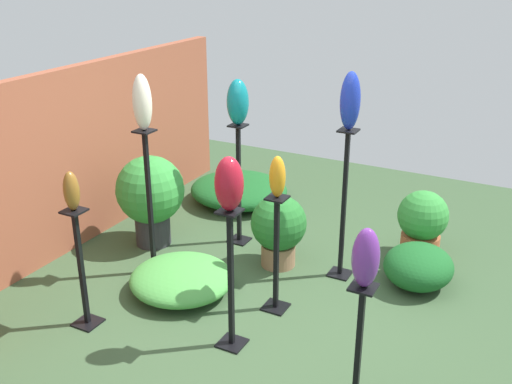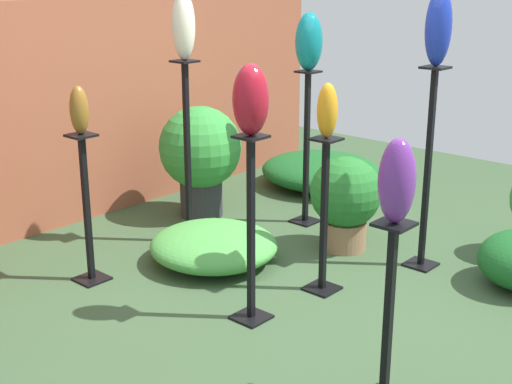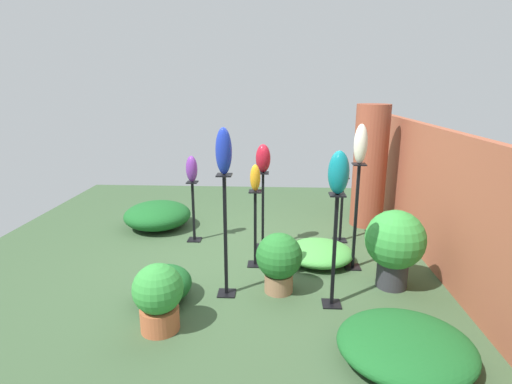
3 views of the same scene
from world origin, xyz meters
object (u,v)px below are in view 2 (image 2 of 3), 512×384
object	(u,v)px
art_vase_ruby	(251,100)
potted_plant_back_center	(200,153)
pedestal_teal	(306,155)
potted_plant_walkway_edge	(346,198)
art_vase_violet	(397,181)
art_vase_ivory	(184,26)
art_vase_bronze	(79,110)
pedestal_amber	(324,223)
art_vase_amber	(327,111)
pedestal_ivory	(188,161)
pedestal_ruby	(251,238)
pedestal_bronze	(87,216)
art_vase_cobalt	(438,27)
pedestal_violet	(388,324)
art_vase_teal	(309,42)
pedestal_cobalt	(427,178)

from	to	relation	value
art_vase_ruby	potted_plant_back_center	distance (m)	2.06
pedestal_teal	potted_plant_walkway_edge	world-z (taller)	pedestal_teal
art_vase_ruby	art_vase_violet	bearing A→B (deg)	-101.38
art_vase_ivory	art_vase_bronze	world-z (taller)	art_vase_ivory
pedestal_amber	art_vase_amber	world-z (taller)	art_vase_amber
potted_plant_walkway_edge	pedestal_ivory	bearing A→B (deg)	124.71
art_vase_ivory	art_vase_bronze	distance (m)	1.03
art_vase_ivory	potted_plant_walkway_edge	world-z (taller)	art_vase_ivory
pedestal_ruby	art_vase_violet	xyz separation A→B (m)	(-0.21, -1.05, 0.60)
pedestal_ivory	art_vase_ivory	bearing A→B (deg)	0.00
art_vase_ivory	pedestal_bronze	bearing A→B (deg)	-178.43
potted_plant_back_center	potted_plant_walkway_edge	size ratio (longest dim) A/B	1.33
pedestal_bronze	art_vase_ruby	bearing A→B (deg)	-75.30
pedestal_ruby	pedestal_ivory	xyz separation A→B (m)	(0.62, 1.19, 0.12)
pedestal_ruby	art_vase_cobalt	xyz separation A→B (m)	(1.38, -0.36, 1.13)
art_vase_ivory	potted_plant_walkway_edge	xyz separation A→B (m)	(0.67, -0.96, -1.22)
art_vase_ruby	art_vase_bronze	size ratio (longest dim) A/B	1.29
pedestal_amber	pedestal_ivory	world-z (taller)	pedestal_ivory
pedestal_amber	art_vase_cobalt	world-z (taller)	art_vase_cobalt
pedestal_violet	art_vase_teal	xyz separation A→B (m)	(1.76, 1.86, 1.05)
pedestal_ruby	art_vase_teal	world-z (taller)	art_vase_teal
art_vase_amber	art_vase_violet	xyz separation A→B (m)	(-0.82, -0.98, -0.07)
pedestal_amber	pedestal_ruby	distance (m)	0.61
art_vase_amber	pedestal_teal	bearing A→B (deg)	42.90
art_vase_amber	art_vase_teal	world-z (taller)	art_vase_teal
pedestal_bronze	art_vase_ivory	bearing A→B (deg)	1.57
art_vase_bronze	pedestal_cobalt	bearing A→B (deg)	-42.13
pedestal_amber	art_vase_bronze	bearing A→B (deg)	126.18
art_vase_bronze	potted_plant_back_center	bearing A→B (deg)	15.55
potted_plant_walkway_edge	art_vase_teal	bearing A→B (deg)	65.29
pedestal_teal	art_vase_cobalt	distance (m)	1.59
art_vase_ruby	pedestal_ruby	bearing A→B (deg)	180.00
pedestal_amber	art_vase_teal	distance (m)	1.64
pedestal_ruby	potted_plant_walkway_edge	bearing A→B (deg)	10.13
art_vase_ruby	pedestal_cobalt	bearing A→B (deg)	-14.61
pedestal_bronze	art_vase_bronze	world-z (taller)	art_vase_bronze
art_vase_amber	art_vase_ruby	xyz separation A→B (m)	(-0.60, 0.08, 0.14)
pedestal_teal	pedestal_cobalt	bearing A→B (deg)	-98.16
pedestal_ivory	art_vase_ruby	bearing A→B (deg)	-117.43
pedestal_cobalt	potted_plant_back_center	world-z (taller)	pedestal_cobalt
art_vase_cobalt	art_vase_violet	xyz separation A→B (m)	(-1.60, -0.69, -0.53)
pedestal_bronze	art_vase_teal	distance (m)	2.14
pedestal_cobalt	art_vase_teal	xyz separation A→B (m)	(0.17, 1.16, 0.82)
art_vase_teal	pedestal_ivory	bearing A→B (deg)	157.25
pedestal_teal	art_vase_ruby	world-z (taller)	art_vase_ruby
pedestal_ivory	art_vase_teal	world-z (taller)	art_vase_teal
art_vase_ivory	potted_plant_back_center	bearing A→B (deg)	37.32
art_vase_ruby	art_vase_cobalt	distance (m)	1.47
pedestal_amber	pedestal_bronze	distance (m)	1.54
art_vase_amber	art_vase_ivory	bearing A→B (deg)	89.30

